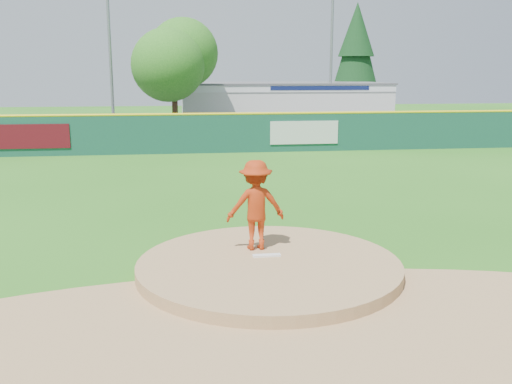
{
  "coord_description": "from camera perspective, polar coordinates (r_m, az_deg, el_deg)",
  "views": [
    {
      "loc": [
        -1.78,
        -11.19,
        4.12
      ],
      "look_at": [
        0.0,
        2.0,
        1.3
      ],
      "focal_mm": 40.0,
      "sensor_mm": 36.0,
      "label": 1
    }
  ],
  "objects": [
    {
      "name": "ground",
      "position": [
        12.05,
        1.28,
        -8.02
      ],
      "size": [
        120.0,
        120.0,
        0.0
      ],
      "primitive_type": "plane",
      "color": "#286B19",
      "rests_on": "ground"
    },
    {
      "name": "pitchers_mound",
      "position": [
        12.05,
        1.28,
        -8.02
      ],
      "size": [
        5.5,
        5.5,
        0.5
      ],
      "primitive_type": "cylinder",
      "color": "#9E774C",
      "rests_on": "ground"
    },
    {
      "name": "pitching_rubber",
      "position": [
        12.24,
        1.07,
        -6.36
      ],
      "size": [
        0.6,
        0.15,
        0.04
      ],
      "primitive_type": "cube",
      "color": "white",
      "rests_on": "pitchers_mound"
    },
    {
      "name": "infield_dirt_arc",
      "position": [
        9.33,
        4.24,
        -14.23
      ],
      "size": [
        15.4,
        15.4,
        0.01
      ],
      "primitive_type": "cylinder",
      "color": "#9E774C",
      "rests_on": "ground"
    },
    {
      "name": "parking_lot",
      "position": [
        38.45,
        -5.01,
        5.78
      ],
      "size": [
        44.0,
        16.0,
        0.02
      ],
      "primitive_type": "cube",
      "color": "#38383A",
      "rests_on": "ground"
    },
    {
      "name": "pitcher",
      "position": [
        12.52,
        -0.03,
        -1.31
      ],
      "size": [
        1.33,
        0.82,
        1.99
      ],
      "primitive_type": "imported",
      "rotation": [
        0.0,
        0.0,
        3.2
      ],
      "color": "#A72E0E",
      "rests_on": "pitchers_mound"
    },
    {
      "name": "van",
      "position": [
        36.94,
        -9.47,
        6.59
      ],
      "size": [
        5.73,
        3.45,
        1.49
      ],
      "primitive_type": "imported",
      "rotation": [
        0.0,
        0.0,
        1.38
      ],
      "color": "silver",
      "rests_on": "parking_lot"
    },
    {
      "name": "pool_building_grp",
      "position": [
        43.95,
        2.55,
        8.75
      ],
      "size": [
        15.2,
        8.2,
        3.31
      ],
      "color": "silver",
      "rests_on": "ground"
    },
    {
      "name": "fence_banners",
      "position": [
        29.28,
        -8.37,
        5.72
      ],
      "size": [
        17.25,
        0.04,
        1.2
      ],
      "color": "#570C15",
      "rests_on": "ground"
    },
    {
      "name": "outfield_fence",
      "position": [
        29.4,
        -4.2,
        6.01
      ],
      "size": [
        40.0,
        0.14,
        2.07
      ],
      "color": "#154537",
      "rests_on": "ground"
    },
    {
      "name": "deciduous_tree",
      "position": [
        36.19,
        -8.23,
        12.53
      ],
      "size": [
        5.6,
        5.6,
        7.36
      ],
      "color": "#382314",
      "rests_on": "ground"
    },
    {
      "name": "conifer_tree",
      "position": [
        49.47,
        9.98,
        13.44
      ],
      "size": [
        4.4,
        4.4,
        9.5
      ],
      "color": "#382314",
      "rests_on": "ground"
    },
    {
      "name": "light_pole_left",
      "position": [
        38.47,
        -14.44,
        14.48
      ],
      "size": [
        1.75,
        0.25,
        11.0
      ],
      "color": "gray",
      "rests_on": "ground"
    },
    {
      "name": "light_pole_right",
      "position": [
        41.63,
        7.54,
        13.82
      ],
      "size": [
        1.75,
        0.25,
        10.0
      ],
      "color": "gray",
      "rests_on": "ground"
    }
  ]
}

